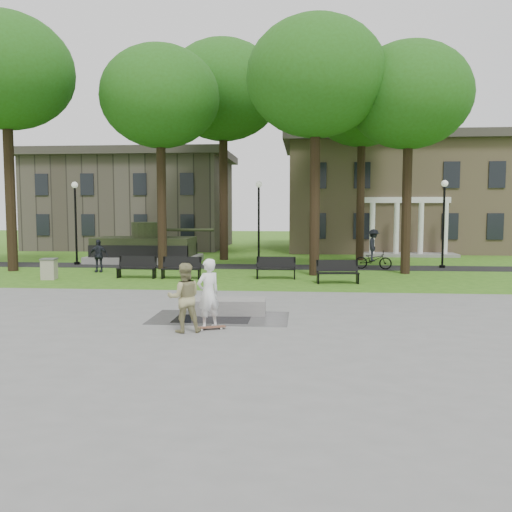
# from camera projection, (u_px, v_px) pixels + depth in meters

# --- Properties ---
(ground) EXTENTS (120.00, 120.00, 0.00)m
(ground) POSITION_uv_depth(u_px,v_px,m) (214.00, 305.00, 18.06)
(ground) COLOR #2E5D16
(ground) RESTS_ON ground
(plaza) EXTENTS (22.00, 16.00, 0.02)m
(plaza) POSITION_uv_depth(u_px,v_px,m) (180.00, 341.00, 13.10)
(plaza) COLOR gray
(plaza) RESTS_ON ground
(footpath) EXTENTS (44.00, 2.60, 0.01)m
(footpath) POSITION_uv_depth(u_px,v_px,m) (249.00, 267.00, 29.97)
(footpath) COLOR black
(footpath) RESTS_ON ground
(building_right) EXTENTS (17.00, 12.00, 8.60)m
(building_right) POSITION_uv_depth(u_px,v_px,m) (393.00, 194.00, 42.63)
(building_right) COLOR #9E8460
(building_right) RESTS_ON ground
(building_left) EXTENTS (15.00, 10.00, 7.20)m
(building_left) POSITION_uv_depth(u_px,v_px,m) (135.00, 204.00, 44.99)
(building_left) COLOR #4C443D
(building_left) RESTS_ON ground
(tree_0) EXTENTS (6.80, 6.80, 12.97)m
(tree_0) POSITION_uv_depth(u_px,v_px,m) (5.00, 72.00, 27.14)
(tree_0) COLOR black
(tree_0) RESTS_ON ground
(tree_1) EXTENTS (6.20, 6.20, 11.63)m
(tree_1) POSITION_uv_depth(u_px,v_px,m) (160.00, 98.00, 28.08)
(tree_1) COLOR black
(tree_1) RESTS_ON ground
(tree_2) EXTENTS (6.60, 6.60, 12.16)m
(tree_2) POSITION_uv_depth(u_px,v_px,m) (316.00, 78.00, 25.38)
(tree_2) COLOR black
(tree_2) RESTS_ON ground
(tree_3) EXTENTS (6.00, 6.00, 11.19)m
(tree_3) POSITION_uv_depth(u_px,v_px,m) (409.00, 96.00, 26.06)
(tree_3) COLOR black
(tree_3) RESTS_ON ground
(tree_4) EXTENTS (7.20, 7.20, 13.50)m
(tree_4) POSITION_uv_depth(u_px,v_px,m) (223.00, 91.00, 33.20)
(tree_4) COLOR black
(tree_4) RESTS_ON ground
(tree_5) EXTENTS (6.40, 6.40, 12.44)m
(tree_5) POSITION_uv_depth(u_px,v_px,m) (362.00, 103.00, 33.04)
(tree_5) COLOR black
(tree_5) RESTS_ON ground
(lamp_left) EXTENTS (0.36, 0.36, 4.73)m
(lamp_left) POSITION_uv_depth(u_px,v_px,m) (76.00, 216.00, 30.88)
(lamp_left) COLOR black
(lamp_left) RESTS_ON ground
(lamp_mid) EXTENTS (0.36, 0.36, 4.73)m
(lamp_mid) POSITION_uv_depth(u_px,v_px,m) (259.00, 216.00, 29.98)
(lamp_mid) COLOR black
(lamp_mid) RESTS_ON ground
(lamp_right) EXTENTS (0.36, 0.36, 4.73)m
(lamp_right) POSITION_uv_depth(u_px,v_px,m) (444.00, 216.00, 29.13)
(lamp_right) COLOR black
(lamp_right) RESTS_ON ground
(tank_monument) EXTENTS (7.45, 3.40, 2.40)m
(tank_monument) POSITION_uv_depth(u_px,v_px,m) (145.00, 248.00, 32.43)
(tank_monument) COLOR gray
(tank_monument) RESTS_ON ground
(puddle) EXTENTS (2.20, 1.20, 0.00)m
(puddle) POSITION_uv_depth(u_px,v_px,m) (212.00, 319.00, 15.63)
(puddle) COLOR black
(puddle) RESTS_ON plaza
(concrete_block) EXTENTS (2.25, 1.11, 0.45)m
(concrete_block) POSITION_uv_depth(u_px,v_px,m) (229.00, 306.00, 16.47)
(concrete_block) COLOR gray
(concrete_block) RESTS_ON plaza
(skateboard) EXTENTS (0.80, 0.47, 0.07)m
(skateboard) POSITION_uv_depth(u_px,v_px,m) (211.00, 328.00, 14.30)
(skateboard) COLOR brown
(skateboard) RESTS_ON plaza
(skateboarder) EXTENTS (0.80, 0.79, 1.87)m
(skateboarder) POSITION_uv_depth(u_px,v_px,m) (208.00, 294.00, 14.39)
(skateboarder) COLOR white
(skateboarder) RESTS_ON plaza
(friend_watching) EXTENTS (1.04, 0.92, 1.80)m
(friend_watching) POSITION_uv_depth(u_px,v_px,m) (184.00, 298.00, 13.94)
(friend_watching) COLOR tan
(friend_watching) RESTS_ON plaza
(pedestrian_walker) EXTENTS (1.00, 0.48, 1.66)m
(pedestrian_walker) POSITION_uv_depth(u_px,v_px,m) (98.00, 256.00, 27.36)
(pedestrian_walker) COLOR black
(pedestrian_walker) RESTS_ON ground
(cyclist) EXTENTS (2.00, 1.17, 2.13)m
(cyclist) POSITION_uv_depth(u_px,v_px,m) (373.00, 253.00, 28.66)
(cyclist) COLOR black
(cyclist) RESTS_ON ground
(park_bench_0) EXTENTS (1.82, 0.59, 1.00)m
(park_bench_0) POSITION_uv_depth(u_px,v_px,m) (137.00, 267.00, 25.10)
(park_bench_0) COLOR black
(park_bench_0) RESTS_ON ground
(park_bench_1) EXTENTS (1.81, 0.54, 1.00)m
(park_bench_1) POSITION_uv_depth(u_px,v_px,m) (182.00, 267.00, 24.85)
(park_bench_1) COLOR black
(park_bench_1) RESTS_ON ground
(park_bench_2) EXTENTS (1.81, 0.55, 1.00)m
(park_bench_2) POSITION_uv_depth(u_px,v_px,m) (276.00, 267.00, 24.84)
(park_bench_2) COLOR black
(park_bench_2) RESTS_ON ground
(park_bench_3) EXTENTS (1.83, 0.68, 1.00)m
(park_bench_3) POSITION_uv_depth(u_px,v_px,m) (338.00, 271.00, 23.27)
(park_bench_3) COLOR black
(park_bench_3) RESTS_ON ground
(trash_bin) EXTENTS (0.74, 0.74, 0.96)m
(trash_bin) POSITION_uv_depth(u_px,v_px,m) (49.00, 269.00, 24.56)
(trash_bin) COLOR #A8A28A
(trash_bin) RESTS_ON ground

